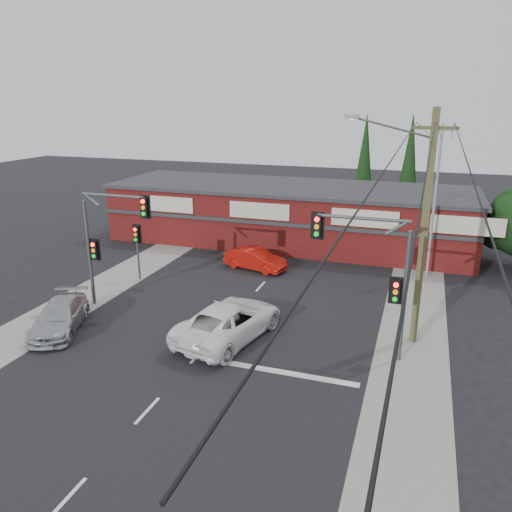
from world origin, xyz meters
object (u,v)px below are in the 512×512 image
(utility_pole, at_px, (421,222))
(red_sedan, at_px, (255,259))
(white_suv, at_px, (229,321))
(silver_suv, at_px, (60,317))
(shop_building, at_px, (289,213))

(utility_pole, bearing_deg, red_sedan, 144.02)
(white_suv, bearing_deg, silver_suv, 25.35)
(white_suv, distance_m, shop_building, 16.48)
(white_suv, bearing_deg, utility_pole, -150.69)
(white_suv, height_order, shop_building, shop_building)
(shop_building, relative_size, utility_pole, 2.73)
(white_suv, height_order, silver_suv, white_suv)
(silver_suv, distance_m, utility_pole, 16.67)
(white_suv, relative_size, utility_pole, 0.59)
(silver_suv, height_order, utility_pole, utility_pole)
(red_sedan, bearing_deg, shop_building, 11.29)
(shop_building, bearing_deg, silver_suv, -108.56)
(silver_suv, bearing_deg, utility_pole, -7.33)
(silver_suv, height_order, red_sedan, silver_suv)
(silver_suv, distance_m, shop_building, 19.17)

